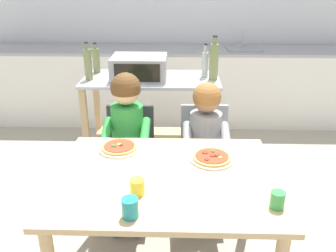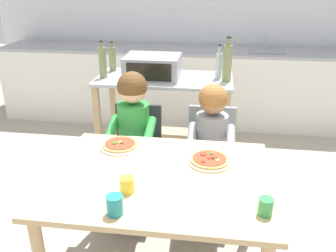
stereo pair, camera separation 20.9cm
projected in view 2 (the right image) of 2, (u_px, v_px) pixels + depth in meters
ground_plane at (181, 178)px, 3.23m from camera, size 11.57×11.57×0.00m
back_wall_tiled at (198, 4)px, 4.32m from camera, size 5.13×0.12×2.70m
kitchen_counter at (194, 86)px, 4.31m from camera, size 4.62×0.60×1.08m
kitchen_island_cart at (164, 110)px, 3.15m from camera, size 1.15×0.55×0.88m
toaster_oven at (153, 67)px, 3.00m from camera, size 0.45×0.37×0.19m
bottle_clear_vinegar at (103, 62)px, 2.98m from camera, size 0.06×0.06×0.31m
bottle_tall_green_wine at (219, 65)px, 2.97m from camera, size 0.05×0.05×0.28m
bottle_brown_beer at (112, 58)px, 3.20m from camera, size 0.06×0.06×0.26m
bottle_slim_sauce at (227, 62)px, 2.87m from camera, size 0.07×0.07×0.36m
dining_table at (160, 191)px, 1.93m from camera, size 1.16×0.89×0.73m
dining_chair_left at (137, 152)px, 2.66m from camera, size 0.36×0.36×0.81m
dining_chair_right at (210, 155)px, 2.62m from camera, size 0.36×0.36×0.81m
child_in_green_shirt at (132, 130)px, 2.47m from camera, size 0.32×0.42×1.08m
child_in_grey_shirt at (211, 139)px, 2.43m from camera, size 0.32×0.42×1.02m
pizza_plate_white at (120, 145)px, 2.17m from camera, size 0.24×0.24×0.03m
pizza_plate_cream at (209, 160)px, 2.00m from camera, size 0.25×0.25×0.03m
drinking_cup_teal at (115, 205)px, 1.56m from camera, size 0.07×0.07×0.09m
drinking_cup_green at (266, 207)px, 1.56m from camera, size 0.07×0.07×0.08m
drinking_cup_yellow at (127, 185)px, 1.72m from camera, size 0.07×0.07×0.08m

